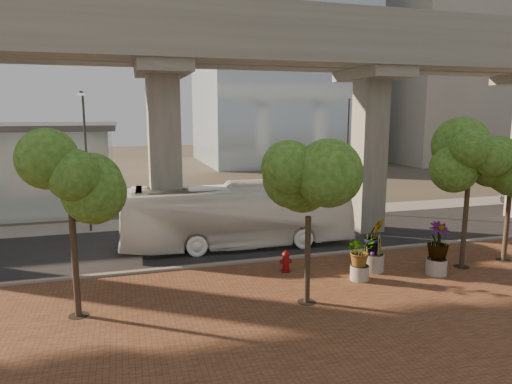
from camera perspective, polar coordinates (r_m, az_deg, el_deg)
name	(u,v)px	position (r m, az deg, el deg)	size (l,w,h in m)	color
ground	(285,247)	(24.64, 3.62, -6.92)	(160.00, 160.00, 0.00)	#3D372C
brick_plaza	(359,307)	(17.78, 12.70, -13.85)	(70.00, 13.00, 0.06)	brown
asphalt_road	(273,237)	(26.44, 2.14, -5.69)	(90.00, 8.00, 0.04)	black
curb_strip	(299,257)	(22.83, 5.35, -8.11)	(70.00, 0.25, 0.16)	gray
far_sidewalk	(248,217)	(31.55, -1.03, -3.10)	(90.00, 3.00, 0.06)	gray
transit_viaduct	(274,110)	(25.48, 2.24, 10.26)	(72.00, 5.60, 12.40)	gray
midrise_block	(446,79)	(74.37, 22.62, 12.91)	(18.00, 16.00, 24.00)	#9B978B
transit_bus	(238,216)	(24.31, -2.24, -2.98)	(2.88, 12.26, 3.42)	white
fire_hydrant	(286,261)	(20.72, 3.75, -8.64)	(0.50, 0.45, 0.99)	maroon
planter_front	(360,253)	(20.00, 12.91, -7.43)	(1.78, 1.78, 1.96)	#9E978F
planter_right	(438,243)	(21.61, 21.79, -5.96)	(2.19, 2.19, 2.34)	#9E988F
planter_left	(374,239)	(21.21, 14.51, -5.68)	(2.21, 2.21, 2.43)	#AFAA9E
street_tree_far_west	(69,175)	(16.45, -22.36, 1.98)	(3.97, 3.97, 6.84)	#483729
street_tree_near_west	(309,188)	(16.58, 6.63, 0.48)	(3.62, 3.62, 6.04)	#483729
street_tree_near_east	(470,157)	(22.46, 25.21, 4.01)	(4.05, 4.05, 6.99)	#483729
streetlamp_west	(86,152)	(28.63, -20.49, 4.67)	(0.41, 1.20, 8.26)	#323338
streetlamp_east	(348,147)	(32.62, 11.44, 5.59)	(0.41, 1.19, 8.19)	#28282D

